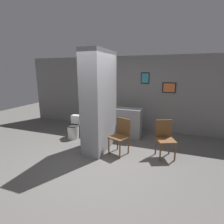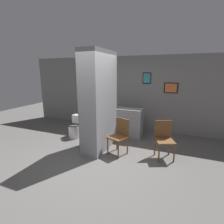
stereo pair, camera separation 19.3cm
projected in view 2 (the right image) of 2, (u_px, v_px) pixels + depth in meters
name	position (u px, v px, depth m)	size (l,w,h in m)	color
ground_plane	(93.00, 159.00, 4.26)	(14.00, 14.00, 0.00)	#5B5956
wall_back	(127.00, 93.00, 6.33)	(8.00, 0.09, 2.60)	gray
pillar_center	(99.00, 102.00, 4.60)	(0.52, 1.29, 2.60)	gray
counter_shelf	(124.00, 122.00, 5.65)	(1.16, 0.44, 0.93)	gray
toilet	(75.00, 128.00, 5.62)	(0.35, 0.51, 0.69)	white
chair_near_pillar	(120.00, 134.00, 4.45)	(0.53, 0.53, 0.91)	brown
chair_by_doorway	(164.00, 138.00, 4.24)	(0.54, 0.54, 0.91)	brown
bicycle	(106.00, 122.00, 6.13)	(1.69, 0.42, 0.68)	black
bottle_tall	(117.00, 105.00, 5.66)	(0.09, 0.09, 0.26)	olive
bottle_short	(113.00, 105.00, 5.69)	(0.07, 0.07, 0.19)	silver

